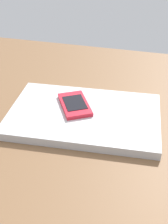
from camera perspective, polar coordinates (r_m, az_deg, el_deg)
name	(u,v)px	position (r cm, az deg, el deg)	size (l,w,h in cm)	color
desk_surface	(113,121)	(72.12, 5.51, -1.76)	(120.00, 80.00, 3.00)	brown
laptop_closed	(84,116)	(69.39, 0.00, -0.70)	(34.33, 21.93, 1.95)	#B7BABC
cell_phone_on_laptop	(75,104)	(70.61, -1.77, 1.44)	(10.37, 11.98, 1.10)	red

